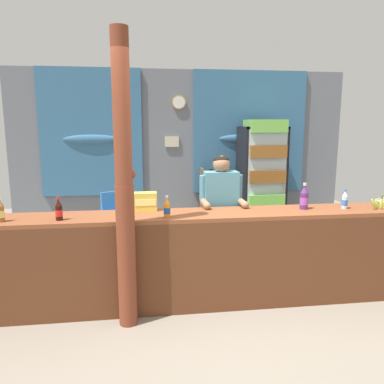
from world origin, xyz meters
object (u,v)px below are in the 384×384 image
at_px(plastic_lawn_chair, 118,216).
at_px(soda_bottle_cola, 59,210).
at_px(timber_post, 124,191).
at_px(soda_bottle_iced_tea, 0,211).
at_px(stall_counter, 210,251).
at_px(snack_box_instant_noodle, 146,201).
at_px(shopkeeper, 221,206).
at_px(soda_bottle_water, 345,200).
at_px(soda_bottle_orange_soda, 167,208).
at_px(bottle_shelf_rack, 214,199).
at_px(drink_fridge, 262,173).
at_px(soda_bottle_grape_soda, 304,198).
at_px(banana_bunch, 382,203).

bearing_deg(plastic_lawn_chair, soda_bottle_cola, -101.21).
xyz_separation_m(timber_post, soda_bottle_iced_tea, (-1.15, 0.24, -0.20)).
relative_size(stall_counter, snack_box_instant_noodle, 19.89).
distance_m(shopkeeper, soda_bottle_cola, 1.75).
relative_size(timber_post, plastic_lawn_chair, 3.11).
xyz_separation_m(shopkeeper, soda_bottle_cola, (-1.67, -0.52, 0.11)).
relative_size(soda_bottle_water, soda_bottle_orange_soda, 0.99).
xyz_separation_m(soda_bottle_cola, snack_box_instant_noodle, (0.82, 0.30, 0.00)).
bearing_deg(stall_counter, plastic_lawn_chair, 116.79).
bearing_deg(bottle_shelf_rack, stall_counter, -102.10).
bearing_deg(soda_bottle_cola, drink_fridge, 40.87).
relative_size(timber_post, snack_box_instant_noodle, 11.52).
xyz_separation_m(drink_fridge, bottle_shelf_rack, (-0.75, 0.27, -0.47)).
xyz_separation_m(soda_bottle_orange_soda, snack_box_instant_noodle, (-0.20, 0.32, 0.00)).
xyz_separation_m(stall_counter, soda_bottle_orange_soda, (-0.43, -0.02, 0.46)).
bearing_deg(soda_bottle_grape_soda, soda_bottle_orange_soda, -173.68).
height_order(soda_bottle_grape_soda, banana_bunch, soda_bottle_grape_soda).
xyz_separation_m(plastic_lawn_chair, soda_bottle_orange_soda, (0.61, -2.08, 0.58)).
bearing_deg(plastic_lawn_chair, banana_bunch, -35.02).
xyz_separation_m(bottle_shelf_rack, soda_bottle_water, (0.91, -2.56, 0.47)).
xyz_separation_m(timber_post, plastic_lawn_chair, (-0.22, 2.28, -0.79)).
bearing_deg(timber_post, stall_counter, 15.07).
xyz_separation_m(soda_bottle_orange_soda, soda_bottle_cola, (-1.02, 0.03, 0.00)).
relative_size(soda_bottle_grape_soda, soda_bottle_orange_soda, 1.31).
distance_m(stall_counter, shopkeeper, 0.67).
height_order(drink_fridge, banana_bunch, drink_fridge).
distance_m(stall_counter, banana_bunch, 1.92).
xyz_separation_m(drink_fridge, plastic_lawn_chair, (-2.36, -0.34, -0.57)).
distance_m(timber_post, shopkeeper, 1.33).
distance_m(plastic_lawn_chair, snack_box_instant_noodle, 1.89).
bearing_deg(soda_bottle_cola, timber_post, -20.23).
bearing_deg(soda_bottle_iced_tea, snack_box_instant_noodle, 12.01).
distance_m(shopkeeper, soda_bottle_orange_soda, 0.86).
xyz_separation_m(stall_counter, soda_bottle_water, (1.49, 0.11, 0.46)).
distance_m(timber_post, soda_bottle_grape_soda, 1.91).
bearing_deg(timber_post, bottle_shelf_rack, 64.23).
height_order(soda_bottle_water, soda_bottle_cola, soda_bottle_cola).
bearing_deg(banana_bunch, soda_bottle_water, 167.89).
xyz_separation_m(bottle_shelf_rack, banana_bunch, (1.29, -2.64, 0.44)).
relative_size(drink_fridge, bottle_shelf_rack, 1.72).
xyz_separation_m(drink_fridge, soda_bottle_cola, (-2.77, -2.40, 0.01)).
bearing_deg(stall_counter, soda_bottle_orange_soda, -177.70).
distance_m(soda_bottle_grape_soda, banana_bunch, 0.83).
relative_size(soda_bottle_iced_tea, soda_bottle_water, 1.10).
relative_size(timber_post, soda_bottle_grape_soda, 9.44).
bearing_deg(bottle_shelf_rack, soda_bottle_orange_soda, -110.47).
relative_size(drink_fridge, soda_bottle_orange_soda, 9.01).
height_order(drink_fridge, soda_bottle_cola, drink_fridge).
bearing_deg(drink_fridge, snack_box_instant_noodle, -132.95).
bearing_deg(snack_box_instant_noodle, timber_post, -109.90).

